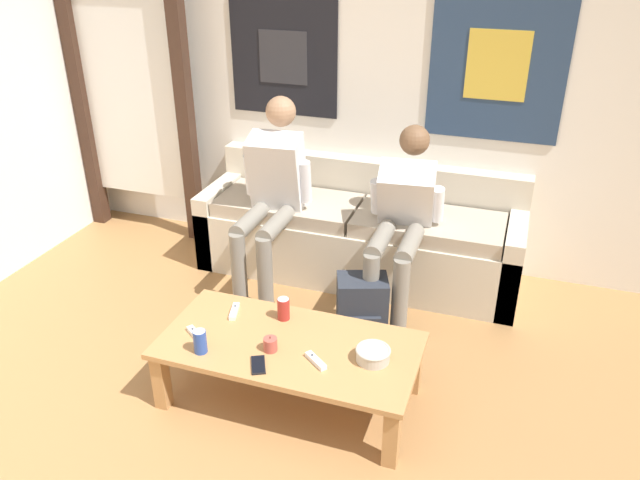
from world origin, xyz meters
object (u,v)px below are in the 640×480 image
coffee_table (289,351)px  pillar_candle (270,344)px  person_seated_teen (402,216)px  game_controller_far_center (234,311)px  person_seated_adult (271,191)px  backpack (362,308)px  ceramic_bowl (373,354)px  game_controller_near_right (316,361)px  cell_phone (258,365)px  couch (359,235)px  drink_can_red (283,309)px  game_controller_near_left (195,334)px  drink_can_blue (200,341)px

coffee_table → pillar_candle: (-0.07, -0.08, 0.09)m
person_seated_teen → game_controller_far_center: bearing=-127.5°
person_seated_adult → game_controller_far_center: bearing=-80.5°
person_seated_teen → backpack: size_ratio=2.98×
ceramic_bowl → game_controller_near_right: size_ratio=1.27×
backpack → cell_phone: 0.95m
couch → ceramic_bowl: couch is taller
person_seated_teen → drink_can_red: person_seated_teen is taller
person_seated_teen → game_controller_near_right: person_seated_teen is taller
game_controller_near_right → person_seated_adult: bearing=121.4°
person_seated_teen → game_controller_near_left: (-0.80, -1.18, -0.27)m
coffee_table → drink_can_red: drink_can_red is taller
backpack → drink_can_blue: (-0.59, -0.88, 0.23)m
drink_can_blue → cell_phone: bearing=-1.8°
pillar_candle → drink_can_blue: (-0.32, -0.12, 0.03)m
couch → cell_phone: 1.62m
cell_phone → backpack: bearing=73.0°
drink_can_blue → game_controller_near_right: 0.58m
person_seated_adult → drink_can_blue: bearing=-83.5°
pillar_candle → backpack: bearing=70.5°
coffee_table → game_controller_far_center: bearing=157.9°
ceramic_bowl → game_controller_near_left: (-0.91, -0.10, -0.03)m
person_seated_adult → game_controller_near_left: (0.06, -1.16, -0.33)m
game_controller_far_center → game_controller_near_right: bearing=-24.8°
ceramic_bowl → drink_can_red: bearing=160.6°
drink_can_red → cell_phone: size_ratio=0.82×
person_seated_teen → game_controller_far_center: 1.19m
person_seated_adult → pillar_candle: bearing=-68.0°
person_seated_adult → game_controller_near_left: bearing=-87.3°
drink_can_blue → cell_phone: size_ratio=0.82×
pillar_candle → drink_can_red: bearing=97.7°
backpack → drink_can_blue: drink_can_blue is taller
person_seated_teen → pillar_candle: person_seated_teen is taller
backpack → couch: bearing=107.4°
coffee_table → person_seated_adult: size_ratio=1.04×
person_seated_teen → cell_phone: bearing=-107.2°
backpack → cell_phone: size_ratio=2.52×
couch → game_controller_near_left: couch is taller
coffee_table → game_controller_near_right: game_controller_near_right is taller
backpack → game_controller_near_right: bearing=-91.5°
drink_can_blue → game_controller_far_center: bearing=88.9°
cell_phone → ceramic_bowl: bearing=23.5°
coffee_table → person_seated_teen: bearing=73.1°
couch → cell_phone: (-0.05, -1.62, 0.07)m
person_seated_teen → backpack: person_seated_teen is taller
drink_can_blue → person_seated_teen: bearing=60.9°
person_seated_adult → game_controller_near_right: person_seated_adult is taller
drink_can_red → backpack: bearing=57.5°
person_seated_teen → game_controller_near_left: bearing=-124.4°
game_controller_near_left → pillar_candle: bearing=2.3°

